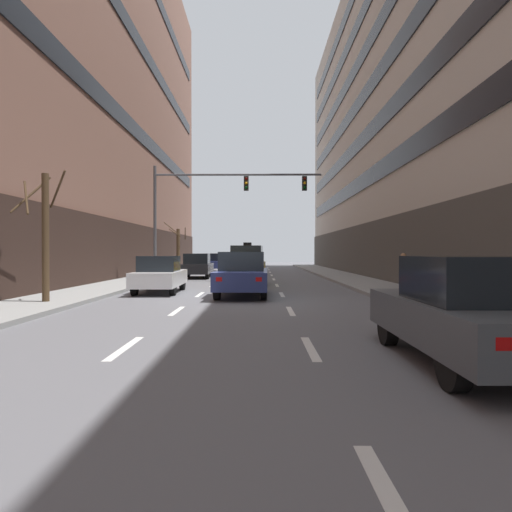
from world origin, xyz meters
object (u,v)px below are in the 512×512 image
object	(u,v)px
car_driving_0	(197,266)
taxi_driving_2	(247,265)
taxi_driving_1	(247,264)
car_driving_5	(251,262)
street_tree_1	(178,248)
traffic_signal_0	(213,198)
car_driving_4	(213,263)
street_tree_0	(45,233)
car_parked_0	(468,311)
car_driving_3	(160,275)
pedestrian_0	(403,271)
car_driving_6	(242,274)

from	to	relation	value
car_driving_0	taxi_driving_2	distance (m)	6.99
taxi_driving_1	taxi_driving_2	size ratio (longest dim) A/B	1.06
car_driving_5	street_tree_1	world-z (taller)	street_tree_1
car_driving_0	traffic_signal_0	xyz separation A→B (m)	(1.39, -3.44, 4.14)
taxi_driving_2	street_tree_1	size ratio (longest dim) A/B	1.05
car_driving_4	street_tree_1	size ratio (longest dim) A/B	1.06
car_driving_0	taxi_driving_1	size ratio (longest dim) A/B	0.96
street_tree_0	car_driving_5	bearing A→B (deg)	77.10
traffic_signal_0	street_tree_1	world-z (taller)	traffic_signal_0
car_parked_0	car_driving_3	bearing A→B (deg)	122.09
car_driving_0	car_driving_3	bearing A→B (deg)	-90.44
street_tree_1	car_driving_5	bearing A→B (deg)	31.75
car_parked_0	taxi_driving_1	bearing A→B (deg)	98.87
street_tree_0	traffic_signal_0	bearing A→B (deg)	70.50
traffic_signal_0	pedestrian_0	size ratio (longest dim) A/B	6.37
pedestrian_0	car_driving_6	bearing A→B (deg)	175.14
car_parked_0	taxi_driving_2	bearing A→B (deg)	103.07
car_driving_6	street_tree_0	size ratio (longest dim) A/B	1.10
car_driving_0	car_driving_6	size ratio (longest dim) A/B	0.94
car_driving_5	car_parked_0	world-z (taller)	car_parked_0
car_parked_0	traffic_signal_0	distance (m)	20.54
taxi_driving_1	taxi_driving_2	bearing A→B (deg)	-88.46
traffic_signal_0	car_driving_0	bearing A→B (deg)	112.07
car_parked_0	street_tree_1	bearing A→B (deg)	108.35
car_driving_0	pedestrian_0	bearing A→B (deg)	-52.79
car_driving_3	taxi_driving_1	bearing A→B (deg)	76.99
car_driving_0	traffic_signal_0	size ratio (longest dim) A/B	0.44
car_driving_3	car_driving_4	world-z (taller)	car_driving_4
taxi_driving_1	street_tree_1	bearing A→B (deg)	145.20
car_driving_5	car_driving_4	bearing A→B (deg)	-151.25
taxi_driving_1	car_driving_6	bearing A→B (deg)	-89.18
taxi_driving_1	traffic_signal_0	xyz separation A→B (m)	(-1.88, -7.21, 4.11)
car_driving_0	car_parked_0	xyz separation A→B (m)	(7.39, -22.65, 0.02)
street_tree_1	car_driving_6	bearing A→B (deg)	-72.73
car_driving_5	taxi_driving_2	bearing A→B (deg)	-89.58
car_driving_3	car_driving_5	bearing A→B (deg)	81.20
car_parked_0	pedestrian_0	world-z (taller)	pedestrian_0
taxi_driving_1	car_driving_6	distance (m)	15.95
taxi_driving_1	car_driving_3	size ratio (longest dim) A/B	1.09
traffic_signal_0	street_tree_0	size ratio (longest dim) A/B	2.32
car_driving_5	street_tree_0	world-z (taller)	street_tree_0
pedestrian_0	car_driving_3	bearing A→B (deg)	168.56
car_driving_4	taxi_driving_1	bearing A→B (deg)	-62.41
car_parked_0	street_tree_0	bearing A→B (deg)	144.04
car_driving_4	pedestrian_0	distance (m)	24.59
taxi_driving_1	street_tree_0	size ratio (longest dim) A/B	1.08
car_driving_0	street_tree_1	size ratio (longest dim) A/B	1.07
taxi_driving_1	car_parked_0	size ratio (longest dim) A/B	1.03
taxi_driving_2	traffic_signal_0	distance (m)	5.16
car_driving_6	taxi_driving_1	bearing A→B (deg)	90.82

